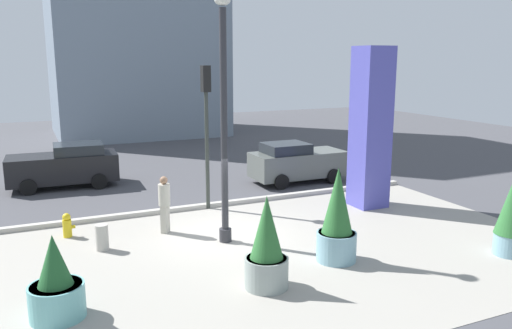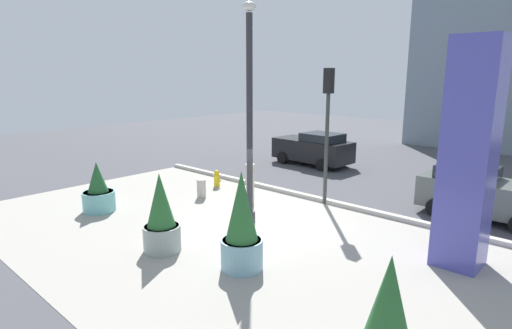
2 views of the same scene
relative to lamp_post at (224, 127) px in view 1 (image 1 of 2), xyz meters
The scene contains 14 objects.
ground_plane 5.60m from the lamp_post, 87.73° to the left, with size 60.00×60.00×0.00m, color #47474C.
plaza_pavement 3.74m from the lamp_post, 83.55° to the right, with size 18.00×10.00×0.02m, color #9E998E.
curb_strip 4.87m from the lamp_post, 87.17° to the left, with size 18.00×0.24×0.16m, color #B7B2A8.
lamp_post is the anchor object (origin of this frame).
art_pillar_blue 6.27m from the lamp_post, 12.73° to the left, with size 1.12×1.12×5.72m, color #4C4CAD.
potted_plant_mid_plaza 4.10m from the lamp_post, 94.17° to the right, with size 1.03×1.03×2.24m.
potted_plant_near_right 6.19m from the lamp_post, 149.66° to the right, with size 1.13×1.13×1.81m.
potted_plant_by_pillar 4.07m from the lamp_post, 50.06° to the right, with size 1.06×1.06×2.54m.
fire_hydrant 5.67m from the lamp_post, 151.00° to the left, with size 0.36×0.26×0.75m.
concrete_bollard 4.62m from the lamp_post, 167.15° to the left, with size 0.36×0.36×0.75m, color #B2ADA3.
traffic_light_corner 3.53m from the lamp_post, 79.06° to the left, with size 0.28×0.42×5.07m.
car_intersection 10.04m from the lamp_post, 112.39° to the left, with size 4.43×2.22×1.80m.
car_passing_lane 8.33m from the lamp_post, 45.99° to the left, with size 4.08×2.00×1.75m.
pedestrian_crossing 3.16m from the lamp_post, 133.06° to the left, with size 0.51×0.51×1.79m.
Camera 1 is at (-5.31, -13.90, 5.28)m, focal length 36.07 mm.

